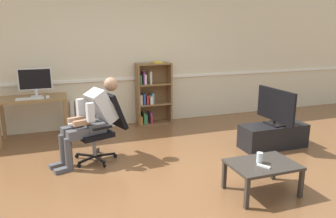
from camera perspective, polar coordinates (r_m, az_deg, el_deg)
name	(u,v)px	position (r m, az deg, el deg)	size (l,w,h in m)	color
ground_plane	(179,177)	(4.25, 1.95, -12.03)	(18.00, 18.00, 0.00)	brown
back_wall	(130,56)	(6.38, -6.76, 9.29)	(12.00, 0.13, 2.70)	beige
computer_desk	(33,104)	(5.85, -22.98, 0.75)	(1.11, 0.60, 0.76)	olive
imac_monitor	(35,80)	(5.85, -22.59, 4.76)	(0.54, 0.14, 0.48)	silver
keyboard	(30,99)	(5.69, -23.37, 1.71)	(0.43, 0.12, 0.02)	white
computer_mouse	(48,97)	(5.69, -20.66, 2.04)	(0.06, 0.10, 0.03)	white
bookshelf	(151,95)	(6.38, -2.96, 2.51)	(0.69, 0.29, 1.25)	brown
radiator	(93,114)	(6.33, -13.24, -0.83)	(0.82, 0.08, 0.57)	white
office_chair	(103,124)	(4.75, -11.58, -2.66)	(0.80, 0.67, 0.98)	black
person_seated	(91,118)	(4.65, -13.49, -1.60)	(1.04, 0.61, 1.20)	#4C4C51
tv_stand	(273,136)	(5.46, 18.20, -4.57)	(1.08, 0.42, 0.38)	black
tv_screen	(276,106)	(5.33, 18.62, 0.47)	(0.21, 0.83, 0.58)	black
coffee_table	(263,167)	(3.90, 16.49, -9.86)	(0.77, 0.55, 0.37)	#332D28
drinking_glass	(260,158)	(3.86, 15.99, -8.35)	(0.07, 0.07, 0.13)	silver
spare_remote	(264,166)	(3.79, 16.65, -9.73)	(0.04, 0.15, 0.02)	white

